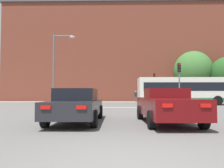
{
  "coord_description": "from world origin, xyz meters",
  "views": [
    {
      "loc": [
        -0.19,
        -3.57,
        1.2
      ],
      "look_at": [
        -0.66,
        22.67,
        2.39
      ],
      "focal_mm": 35.0,
      "sensor_mm": 36.0,
      "label": 1
    }
  ],
  "objects_px": {
    "pedestrian_walking_west": "(75,95)",
    "pedestrian_walking_east": "(78,95)",
    "street_lamp_junction": "(58,62)",
    "car_saloon_left": "(77,105)",
    "car_roadster_right": "(166,106)",
    "traffic_light_near_right": "(179,77)",
    "pedestrian_waiting": "(136,95)",
    "traffic_light_far_right": "(154,83)",
    "bus_crossing_lead": "(184,90)"
  },
  "relations": [
    {
      "from": "bus_crossing_lead",
      "to": "traffic_light_far_right",
      "type": "height_order",
      "value": "traffic_light_far_right"
    },
    {
      "from": "traffic_light_near_right",
      "to": "traffic_light_far_right",
      "type": "height_order",
      "value": "traffic_light_far_right"
    },
    {
      "from": "pedestrian_waiting",
      "to": "pedestrian_walking_east",
      "type": "distance_m",
      "value": 8.77
    },
    {
      "from": "street_lamp_junction",
      "to": "pedestrian_walking_east",
      "type": "bearing_deg",
      "value": 91.77
    },
    {
      "from": "bus_crossing_lead",
      "to": "traffic_light_far_right",
      "type": "xyz_separation_m",
      "value": [
        -1.79,
        8.27,
        1.3
      ]
    },
    {
      "from": "traffic_light_near_right",
      "to": "street_lamp_junction",
      "type": "distance_m",
      "value": 11.06
    },
    {
      "from": "car_roadster_right",
      "to": "traffic_light_near_right",
      "type": "relative_size",
      "value": 1.21
    },
    {
      "from": "car_saloon_left",
      "to": "pedestrian_walking_west",
      "type": "relative_size",
      "value": 2.74
    },
    {
      "from": "car_saloon_left",
      "to": "car_roadster_right",
      "type": "xyz_separation_m",
      "value": [
        3.71,
        -0.25,
        -0.01
      ]
    },
    {
      "from": "car_saloon_left",
      "to": "traffic_light_near_right",
      "type": "distance_m",
      "value": 12.69
    },
    {
      "from": "car_saloon_left",
      "to": "traffic_light_near_right",
      "type": "relative_size",
      "value": 1.24
    },
    {
      "from": "traffic_light_far_right",
      "to": "car_saloon_left",
      "type": "bearing_deg",
      "value": -107.59
    },
    {
      "from": "car_roadster_right",
      "to": "pedestrian_waiting",
      "type": "xyz_separation_m",
      "value": [
        0.96,
        24.47,
        0.27
      ]
    },
    {
      "from": "pedestrian_waiting",
      "to": "pedestrian_walking_west",
      "type": "bearing_deg",
      "value": -163.55
    },
    {
      "from": "car_roadster_right",
      "to": "traffic_light_near_right",
      "type": "bearing_deg",
      "value": 69.86
    },
    {
      "from": "bus_crossing_lead",
      "to": "traffic_light_near_right",
      "type": "relative_size",
      "value": 2.55
    },
    {
      "from": "car_roadster_right",
      "to": "street_lamp_junction",
      "type": "height_order",
      "value": "street_lamp_junction"
    },
    {
      "from": "pedestrian_waiting",
      "to": "pedestrian_walking_east",
      "type": "height_order",
      "value": "pedestrian_walking_east"
    },
    {
      "from": "pedestrian_waiting",
      "to": "pedestrian_walking_east",
      "type": "bearing_deg",
      "value": -168.63
    },
    {
      "from": "car_roadster_right",
      "to": "bus_crossing_lead",
      "type": "height_order",
      "value": "bus_crossing_lead"
    },
    {
      "from": "traffic_light_far_right",
      "to": "pedestrian_waiting",
      "type": "height_order",
      "value": "traffic_light_far_right"
    },
    {
      "from": "street_lamp_junction",
      "to": "pedestrian_walking_west",
      "type": "distance_m",
      "value": 13.06
    },
    {
      "from": "car_roadster_right",
      "to": "traffic_light_far_right",
      "type": "distance_m",
      "value": 23.92
    },
    {
      "from": "pedestrian_waiting",
      "to": "street_lamp_junction",
      "type": "bearing_deg",
      "value": -111.55
    },
    {
      "from": "street_lamp_junction",
      "to": "traffic_light_near_right",
      "type": "bearing_deg",
      "value": -1.35
    },
    {
      "from": "car_saloon_left",
      "to": "traffic_light_far_right",
      "type": "height_order",
      "value": "traffic_light_far_right"
    },
    {
      "from": "pedestrian_waiting",
      "to": "pedestrian_walking_west",
      "type": "height_order",
      "value": "pedestrian_walking_west"
    },
    {
      "from": "car_saloon_left",
      "to": "traffic_light_near_right",
      "type": "height_order",
      "value": "traffic_light_near_right"
    },
    {
      "from": "traffic_light_near_right",
      "to": "car_roadster_right",
      "type": "bearing_deg",
      "value": -108.88
    },
    {
      "from": "traffic_light_far_right",
      "to": "pedestrian_walking_east",
      "type": "relative_size",
      "value": 2.48
    },
    {
      "from": "bus_crossing_lead",
      "to": "pedestrian_waiting",
      "type": "distance_m",
      "value": 10.27
    },
    {
      "from": "car_saloon_left",
      "to": "car_roadster_right",
      "type": "distance_m",
      "value": 3.72
    },
    {
      "from": "traffic_light_near_right",
      "to": "traffic_light_far_right",
      "type": "distance_m",
      "value": 13.07
    },
    {
      "from": "car_saloon_left",
      "to": "bus_crossing_lead",
      "type": "distance_m",
      "value": 17.61
    },
    {
      "from": "traffic_light_near_right",
      "to": "pedestrian_walking_east",
      "type": "height_order",
      "value": "traffic_light_near_right"
    },
    {
      "from": "traffic_light_far_right",
      "to": "pedestrian_walking_east",
      "type": "bearing_deg",
      "value": 176.57
    },
    {
      "from": "bus_crossing_lead",
      "to": "pedestrian_walking_west",
      "type": "distance_m",
      "value": 15.87
    },
    {
      "from": "car_roadster_right",
      "to": "street_lamp_junction",
      "type": "relative_size",
      "value": 0.72
    },
    {
      "from": "street_lamp_junction",
      "to": "car_roadster_right",
      "type": "bearing_deg",
      "value": -55.42
    },
    {
      "from": "pedestrian_waiting",
      "to": "pedestrian_walking_west",
      "type": "xyz_separation_m",
      "value": [
        -9.11,
        -1.07,
        0.06
      ]
    },
    {
      "from": "car_saloon_left",
      "to": "car_roadster_right",
      "type": "relative_size",
      "value": 1.02
    },
    {
      "from": "car_roadster_right",
      "to": "pedestrian_waiting",
      "type": "bearing_deg",
      "value": 86.48
    },
    {
      "from": "pedestrian_walking_east",
      "to": "pedestrian_walking_west",
      "type": "relative_size",
      "value": 0.97
    },
    {
      "from": "pedestrian_walking_west",
      "to": "pedestrian_walking_east",
      "type": "bearing_deg",
      "value": -158.93
    },
    {
      "from": "pedestrian_walking_west",
      "to": "car_roadster_right",
      "type": "bearing_deg",
      "value": 62.54
    },
    {
      "from": "street_lamp_junction",
      "to": "pedestrian_walking_west",
      "type": "height_order",
      "value": "street_lamp_junction"
    },
    {
      "from": "car_roadster_right",
      "to": "pedestrian_walking_west",
      "type": "relative_size",
      "value": 2.68
    },
    {
      "from": "car_saloon_left",
      "to": "pedestrian_walking_east",
      "type": "distance_m",
      "value": 24.32
    },
    {
      "from": "traffic_light_far_right",
      "to": "street_lamp_junction",
      "type": "height_order",
      "value": "street_lamp_junction"
    },
    {
      "from": "car_roadster_right",
      "to": "pedestrian_waiting",
      "type": "relative_size",
      "value": 2.82
    }
  ]
}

